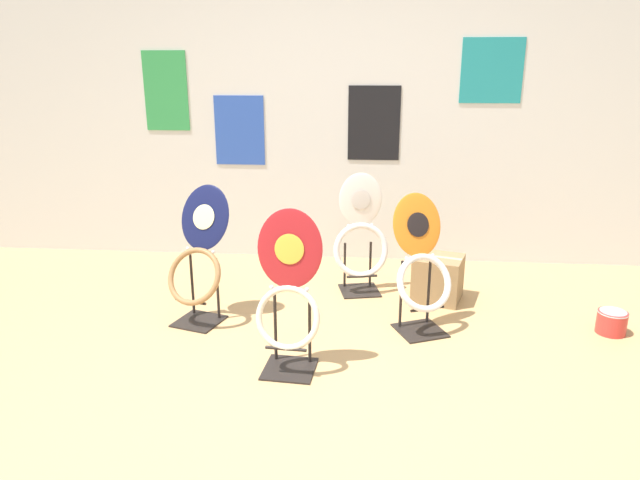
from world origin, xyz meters
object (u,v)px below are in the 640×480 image
object	(u,v)px
toilet_seat_display_orange_sun	(421,268)
toilet_seat_display_white_plain	(361,242)
toilet_seat_display_navy_moon	(199,257)
paint_can	(612,321)
storage_box	(438,278)
toilet_seat_display_crimson_swirl	(289,298)

from	to	relation	value
toilet_seat_display_orange_sun	toilet_seat_display_white_plain	world-z (taller)	toilet_seat_display_white_plain
toilet_seat_display_navy_moon	toilet_seat_display_white_plain	distance (m)	1.18
paint_can	toilet_seat_display_orange_sun	bearing A→B (deg)	-177.01
toilet_seat_display_orange_sun	storage_box	size ratio (longest dim) A/B	2.16
toilet_seat_display_crimson_swirl	toilet_seat_display_white_plain	distance (m)	1.22
toilet_seat_display_orange_sun	paint_can	distance (m)	1.25
toilet_seat_display_crimson_swirl	paint_can	world-z (taller)	toilet_seat_display_crimson_swirl
toilet_seat_display_navy_moon	toilet_seat_display_orange_sun	distance (m)	1.41
paint_can	toilet_seat_display_white_plain	bearing A→B (deg)	160.95
toilet_seat_display_orange_sun	storage_box	xyz separation A→B (m)	(0.17, 0.52, -0.26)
toilet_seat_display_orange_sun	paint_can	size ratio (longest dim) A/B	4.77
toilet_seat_display_white_plain	storage_box	size ratio (longest dim) A/B	2.21
toilet_seat_display_orange_sun	toilet_seat_display_white_plain	distance (m)	0.72
storage_box	paint_can	bearing A→B (deg)	-23.93
toilet_seat_display_orange_sun	toilet_seat_display_white_plain	bearing A→B (deg)	122.29
toilet_seat_display_navy_moon	storage_box	size ratio (longest dim) A/B	2.20
toilet_seat_display_navy_moon	toilet_seat_display_orange_sun	world-z (taller)	toilet_seat_display_navy_moon
toilet_seat_display_crimson_swirl	storage_box	size ratio (longest dim) A/B	2.25
toilet_seat_display_crimson_swirl	paint_can	xyz separation A→B (m)	(1.95, 0.62, -0.34)
toilet_seat_display_navy_moon	toilet_seat_display_white_plain	size ratio (longest dim) A/B	0.99
toilet_seat_display_crimson_swirl	storage_box	distance (m)	1.44
toilet_seat_display_crimson_swirl	paint_can	bearing A→B (deg)	17.69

